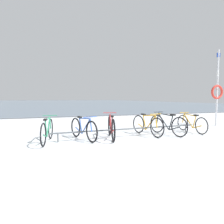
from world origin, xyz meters
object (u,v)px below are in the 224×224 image
(bicycle_3, at_px, (147,125))
(bicycle_1, at_px, (83,129))
(bicycle_5, at_px, (191,123))
(bicycle_2, at_px, (111,127))
(rescue_post, at_px, (217,90))
(bicycle_4, at_px, (167,125))
(bicycle_0, at_px, (47,131))

(bicycle_3, bearing_deg, bicycle_1, -179.57)
(bicycle_1, xyz_separation_m, bicycle_5, (4.30, 0.05, -0.01))
(bicycle_2, distance_m, bicycle_5, 3.38)
(bicycle_3, xyz_separation_m, rescue_post, (4.35, 1.13, 1.37))
(bicycle_1, distance_m, rescue_post, 6.92)
(bicycle_1, distance_m, bicycle_3, 2.33)
(bicycle_5, relative_size, rescue_post, 0.46)
(bicycle_3, xyz_separation_m, bicycle_4, (0.75, -0.14, 0.00))
(bicycle_0, xyz_separation_m, bicycle_4, (4.18, -0.05, 0.01))
(bicycle_4, bearing_deg, bicycle_5, 8.10)
(bicycle_0, bearing_deg, rescue_post, 8.92)
(bicycle_4, xyz_separation_m, rescue_post, (3.60, 1.27, 1.37))
(bicycle_0, height_order, bicycle_3, bicycle_3)
(bicycle_5, bearing_deg, bicycle_2, -177.09)
(bicycle_1, bearing_deg, bicycle_4, -2.23)
(bicycle_0, distance_m, bicycle_5, 5.40)
(bicycle_2, bearing_deg, bicycle_0, 178.75)
(bicycle_2, distance_m, bicycle_3, 1.42)
(bicycle_1, relative_size, bicycle_5, 1.00)
(bicycle_0, relative_size, bicycle_2, 0.96)
(bicycle_1, xyz_separation_m, bicycle_2, (0.92, -0.12, 0.02))
(bicycle_5, xyz_separation_m, rescue_post, (2.38, 1.09, 1.40))
(bicycle_3, relative_size, bicycle_5, 1.02)
(bicycle_3, distance_m, rescue_post, 4.70)
(bicycle_0, bearing_deg, bicycle_4, -0.63)
(bicycle_0, xyz_separation_m, bicycle_2, (2.02, -0.04, 0.02))
(bicycle_4, height_order, bicycle_5, bicycle_4)
(rescue_post, bearing_deg, bicycle_3, -165.44)
(bicycle_4, distance_m, rescue_post, 4.06)
(bicycle_0, relative_size, bicycle_1, 1.02)
(bicycle_1, relative_size, rescue_post, 0.46)
(bicycle_0, distance_m, rescue_post, 8.00)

